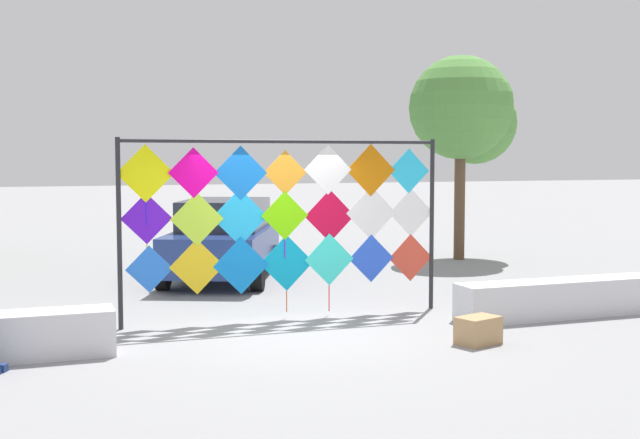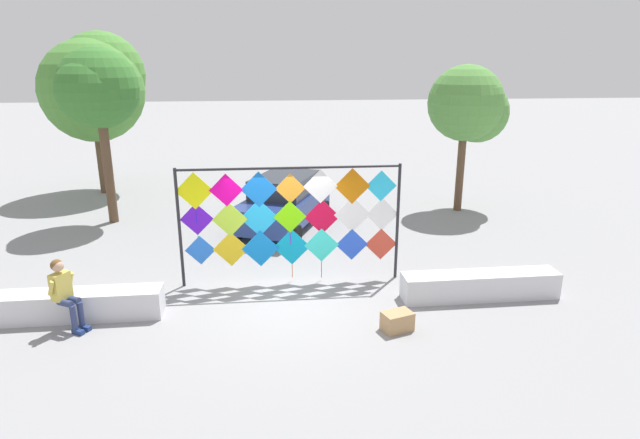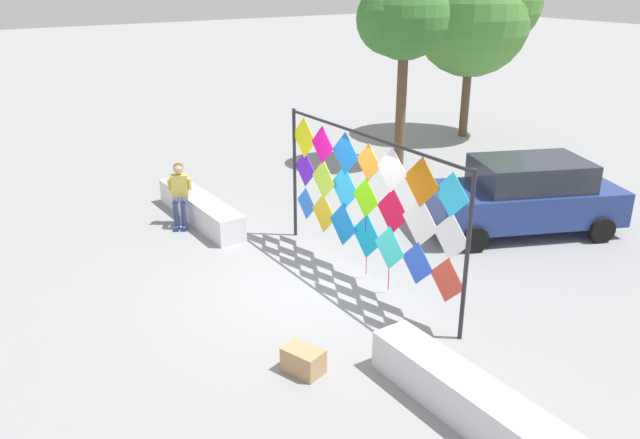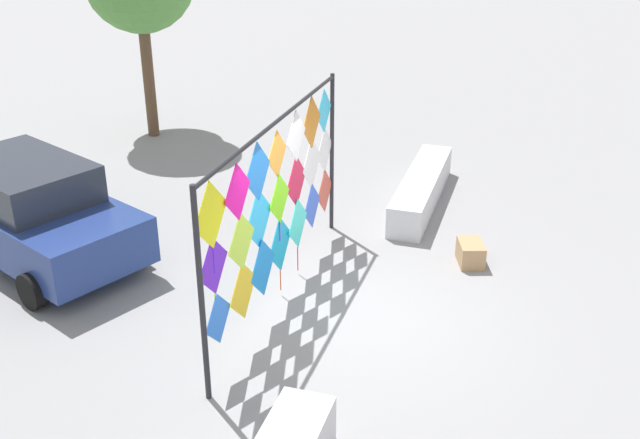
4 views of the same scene
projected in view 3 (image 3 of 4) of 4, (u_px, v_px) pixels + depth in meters
ground at (314, 288)px, 11.54m from camera, size 120.00×120.00×0.00m
plaza_ledge_left at (200, 209)px, 14.52m from camera, size 3.41×0.60×0.57m
plaza_ledge_right at (475, 405)px, 8.00m from camera, size 3.41×0.60×0.57m
kite_display_rack at (367, 194)px, 11.29m from camera, size 5.02×0.12×2.75m
seated_vendor at (179, 190)px, 14.06m from camera, size 0.69×0.62×1.42m
parked_car at (523, 195)px, 13.78m from camera, size 3.27×4.49×1.60m
cardboard_box_large at (303, 360)px, 9.08m from camera, size 0.65×0.53×0.37m
tree_broadleaf at (479, 10)px, 20.50m from camera, size 3.77×4.12×6.06m
tree_palm_like at (401, 18)px, 17.32m from camera, size 2.39×2.52×5.38m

